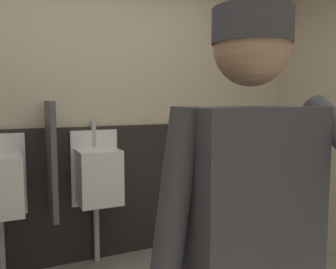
% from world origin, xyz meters
% --- Properties ---
extents(wall_back, '(4.66, 0.12, 2.55)m').
position_xyz_m(wall_back, '(0.00, 1.62, 1.27)').
color(wall_back, beige).
rests_on(wall_back, ground_plane).
extents(wainscot_band_back, '(4.06, 0.03, 1.18)m').
position_xyz_m(wainscot_band_back, '(0.00, 1.55, 0.59)').
color(wainscot_band_back, black).
rests_on(wainscot_band_back, ground_plane).
extents(urinal_middle, '(0.40, 0.34, 1.24)m').
position_xyz_m(urinal_middle, '(0.00, 1.40, 0.78)').
color(urinal_middle, white).
rests_on(urinal_middle, ground_plane).
extents(privacy_divider_panel, '(0.04, 0.40, 0.90)m').
position_xyz_m(privacy_divider_panel, '(-0.37, 1.33, 0.95)').
color(privacy_divider_panel, '#4C4C51').
extents(person, '(0.64, 0.60, 1.68)m').
position_xyz_m(person, '(-0.01, -0.61, 0.99)').
color(person, '#2D3342').
rests_on(person, ground_plane).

